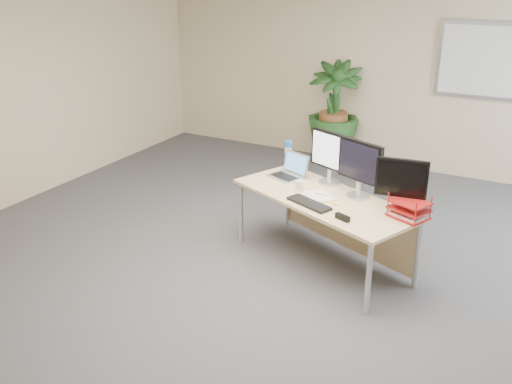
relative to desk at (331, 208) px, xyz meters
The scene contains 17 objects.
floor 1.16m from the desk, 107.48° to the right, with size 8.00×8.00×0.00m, color #404045.
back_wall 3.14m from the desk, 95.83° to the left, with size 7.00×0.04×2.70m, color beige.
whiteboard 3.28m from the desk, 73.38° to the left, with size 1.30×0.04×0.95m.
desk is the anchor object (origin of this frame).
floor_plant 2.91m from the desk, 110.64° to the left, with size 0.84×0.84×1.50m, color #153914.
monitor_left 0.52m from the desk, 116.37° to the left, with size 0.44×0.22×0.52m.
monitor_right 0.51m from the desk, 12.24° to the left, with size 0.46×0.22×0.53m.
monitor_dark 0.79m from the desk, ahead, with size 0.44×0.20×0.48m.
laptop 0.63m from the desk, 155.51° to the left, with size 0.41×0.39×0.23m.
keyboard 0.37m from the desk, 105.60° to the right, with size 0.44×0.15×0.02m, color black.
coffee_mug 0.36m from the desk, behind, with size 0.12×0.08×0.09m.
spiral_notebook 0.20m from the desk, 128.16° to the right, with size 0.28×0.21×0.01m, color white.
orange_pen 0.19m from the desk, 132.14° to the right, with size 0.01×0.01×0.13m, color #E35419.
yellow_highlighter 0.27m from the desk, 64.57° to the right, with size 0.02×0.02×0.12m, color #FFF81A.
water_bottle 0.84m from the desk, 145.89° to the left, with size 0.08×0.08×0.31m.
letter_tray 0.80m from the desk, 13.54° to the right, with size 0.38×0.34×0.15m.
stapler 0.59m from the desk, 59.69° to the right, with size 0.14×0.04×0.05m, color black.
Camera 1 is at (2.00, -3.66, 2.68)m, focal length 40.00 mm.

